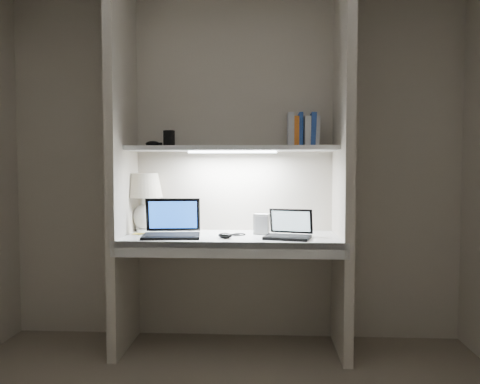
# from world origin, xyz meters

# --- Properties ---
(back_wall) EXTENTS (3.20, 0.01, 2.50)m
(back_wall) POSITION_xyz_m (0.00, 1.50, 1.25)
(back_wall) COLOR beige
(back_wall) RESTS_ON floor
(alcove_panel_left) EXTENTS (0.06, 0.55, 2.50)m
(alcove_panel_left) POSITION_xyz_m (-0.73, 1.23, 1.25)
(alcove_panel_left) COLOR beige
(alcove_panel_left) RESTS_ON floor
(alcove_panel_right) EXTENTS (0.06, 0.55, 2.50)m
(alcove_panel_right) POSITION_xyz_m (0.73, 1.23, 1.25)
(alcove_panel_right) COLOR beige
(alcove_panel_right) RESTS_ON floor
(desk) EXTENTS (1.40, 0.55, 0.04)m
(desk) POSITION_xyz_m (0.00, 1.23, 0.75)
(desk) COLOR white
(desk) RESTS_ON alcove_panel_left
(desk_apron) EXTENTS (1.46, 0.03, 0.10)m
(desk_apron) POSITION_xyz_m (0.00, 0.96, 0.72)
(desk_apron) COLOR silver
(desk_apron) RESTS_ON desk
(shelf) EXTENTS (1.40, 0.36, 0.03)m
(shelf) POSITION_xyz_m (0.00, 1.32, 1.35)
(shelf) COLOR silver
(shelf) RESTS_ON back_wall
(strip_light) EXTENTS (0.60, 0.04, 0.02)m
(strip_light) POSITION_xyz_m (0.00, 1.32, 1.33)
(strip_light) COLOR white
(strip_light) RESTS_ON shelf
(table_lamp) EXTENTS (0.28, 0.28, 0.41)m
(table_lamp) POSITION_xyz_m (-0.64, 1.40, 1.05)
(table_lamp) COLOR white
(table_lamp) RESTS_ON desk
(laptop_main) EXTENTS (0.40, 0.35, 0.25)m
(laptop_main) POSITION_xyz_m (-0.39, 1.18, 0.83)
(laptop_main) COLOR black
(laptop_main) RESTS_ON desk
(laptop_netbook) EXTENTS (0.33, 0.31, 0.18)m
(laptop_netbook) POSITION_xyz_m (0.38, 1.15, 0.81)
(laptop_netbook) COLOR black
(laptop_netbook) RESTS_ON desk
(speaker) EXTENTS (0.11, 0.09, 0.14)m
(speaker) POSITION_xyz_m (0.20, 1.30, 0.84)
(speaker) COLOR silver
(speaker) RESTS_ON desk
(mouse) EXTENTS (0.12, 0.10, 0.04)m
(mouse) POSITION_xyz_m (-0.03, 1.10, 0.79)
(mouse) COLOR black
(mouse) RESTS_ON desk
(cable_coil) EXTENTS (0.10, 0.10, 0.01)m
(cable_coil) POSITION_xyz_m (0.05, 1.25, 0.78)
(cable_coil) COLOR black
(cable_coil) RESTS_ON desk
(sticky_note) EXTENTS (0.08, 0.08, 0.00)m
(sticky_note) POSITION_xyz_m (-0.64, 1.27, 0.77)
(sticky_note) COLOR gold
(sticky_note) RESTS_ON desk
(book_row) EXTENTS (0.22, 0.15, 0.23)m
(book_row) POSITION_xyz_m (0.48, 1.39, 1.47)
(book_row) COLOR #BBBBBB
(book_row) RESTS_ON shelf
(shelf_box) EXTENTS (0.08, 0.06, 0.11)m
(shelf_box) POSITION_xyz_m (-0.44, 1.34, 1.42)
(shelf_box) COLOR black
(shelf_box) RESTS_ON shelf
(shelf_gadget) EXTENTS (0.11, 0.08, 0.04)m
(shelf_gadget) POSITION_xyz_m (-0.57, 1.41, 1.39)
(shelf_gadget) COLOR black
(shelf_gadget) RESTS_ON shelf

